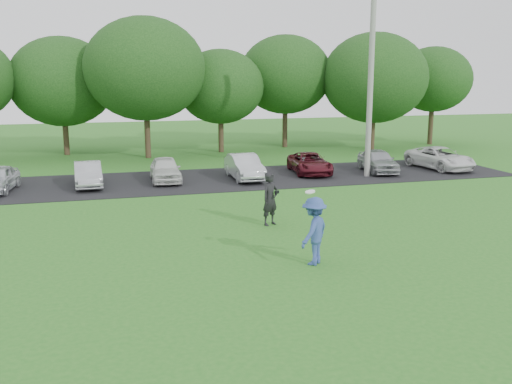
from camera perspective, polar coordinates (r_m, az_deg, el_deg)
ground at (r=16.26m, az=3.35°, el=-6.92°), size 100.00×100.00×0.00m
parking_lot at (r=28.49m, az=-5.15°, el=1.22°), size 32.00×6.50×0.03m
utility_pole at (r=29.47m, az=11.41°, el=11.49°), size 0.28×0.28×10.36m
frisbee_player at (r=15.82m, az=5.81°, el=-3.89°), size 1.37×1.36×2.14m
camera_bystander at (r=19.81m, az=1.43°, el=-0.70°), size 0.81×0.71×1.86m
parked_cars at (r=28.72m, az=-0.69°, el=2.56°), size 28.39×4.83×1.23m
tree_row at (r=37.89m, az=-5.76°, el=11.26°), size 42.39×9.85×8.64m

